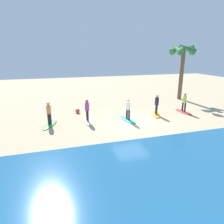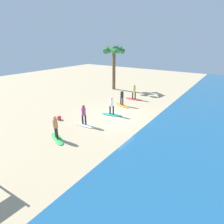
# 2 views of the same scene
# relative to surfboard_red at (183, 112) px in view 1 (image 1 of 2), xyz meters

# --- Properties ---
(ground_plane) EXTENTS (60.00, 60.00, 0.00)m
(ground_plane) POSITION_rel_surfboard_red_xyz_m (5.46, 1.22, -0.04)
(ground_plane) COLOR tan
(surfboard_red) EXTENTS (0.66, 2.13, 0.09)m
(surfboard_red) POSITION_rel_surfboard_red_xyz_m (0.00, 0.00, 0.00)
(surfboard_red) COLOR red
(surfboard_red) RESTS_ON ground
(surfer_red) EXTENTS (0.32, 0.46, 1.64)m
(surfer_red) POSITION_rel_surfboard_red_xyz_m (0.00, 0.00, 0.99)
(surfer_red) COLOR #232328
(surfer_red) RESTS_ON surfboard_red
(surfboard_orange) EXTENTS (1.28, 2.16, 0.09)m
(surfboard_orange) POSITION_rel_surfboard_red_xyz_m (2.70, 0.01, 0.00)
(surfboard_orange) COLOR orange
(surfboard_orange) RESTS_ON ground
(surfer_orange) EXTENTS (0.32, 0.44, 1.64)m
(surfer_orange) POSITION_rel_surfboard_red_xyz_m (2.70, 0.01, 0.99)
(surfer_orange) COLOR #232328
(surfer_orange) RESTS_ON surfboard_orange
(surfboard_teal) EXTENTS (0.95, 2.17, 0.09)m
(surfboard_teal) POSITION_rel_surfboard_red_xyz_m (5.50, 0.65, 0.00)
(surfboard_teal) COLOR teal
(surfboard_teal) RESTS_ON ground
(surfer_teal) EXTENTS (0.32, 0.45, 1.64)m
(surfer_teal) POSITION_rel_surfboard_red_xyz_m (5.50, 0.65, 0.99)
(surfer_teal) COLOR #232328
(surfer_teal) RESTS_ON surfboard_teal
(surfboard_white) EXTENTS (0.58, 2.10, 0.09)m
(surfboard_white) POSITION_rel_surfboard_red_xyz_m (8.56, 0.08, 0.00)
(surfboard_white) COLOR white
(surfboard_white) RESTS_ON ground
(surfer_white) EXTENTS (0.32, 0.46, 1.64)m
(surfer_white) POSITION_rel_surfboard_red_xyz_m (8.56, 0.08, 0.99)
(surfer_white) COLOR #232328
(surfer_white) RESTS_ON surfboard_white
(surfboard_green) EXTENTS (1.33, 2.15, 0.09)m
(surfboard_green) POSITION_rel_surfboard_red_xyz_m (11.31, 0.05, 0.00)
(surfboard_green) COLOR green
(surfboard_green) RESTS_ON ground
(surfer_green) EXTENTS (0.32, 0.44, 1.64)m
(surfer_green) POSITION_rel_surfboard_red_xyz_m (11.31, 0.05, 0.99)
(surfer_green) COLOR #232328
(surfer_green) RESTS_ON surfboard_green
(palm_tree) EXTENTS (2.88, 3.03, 6.19)m
(palm_tree) POSITION_rel_surfboard_red_xyz_m (-2.81, -4.72, 4.91)
(palm_tree) COLOR brown
(palm_tree) RESTS_ON ground
(beach_ball) EXTENTS (0.39, 0.39, 0.39)m
(beach_ball) POSITION_rel_surfboard_red_xyz_m (8.99, -2.45, 0.15)
(beach_ball) COLOR #E53838
(beach_ball) RESTS_ON ground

